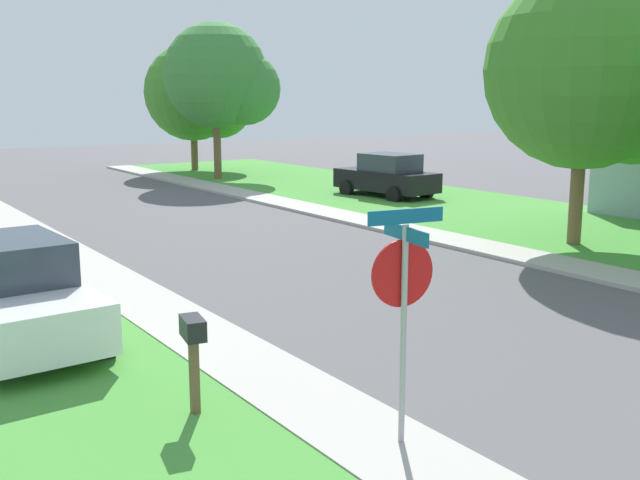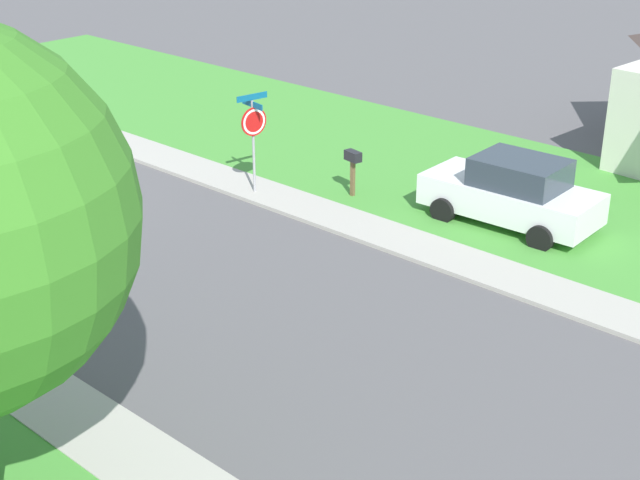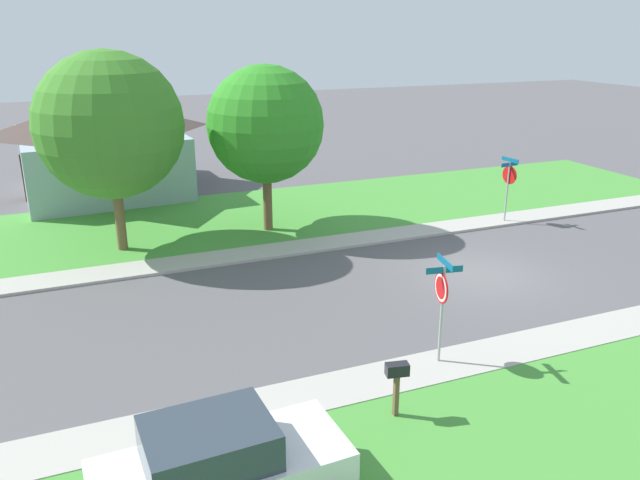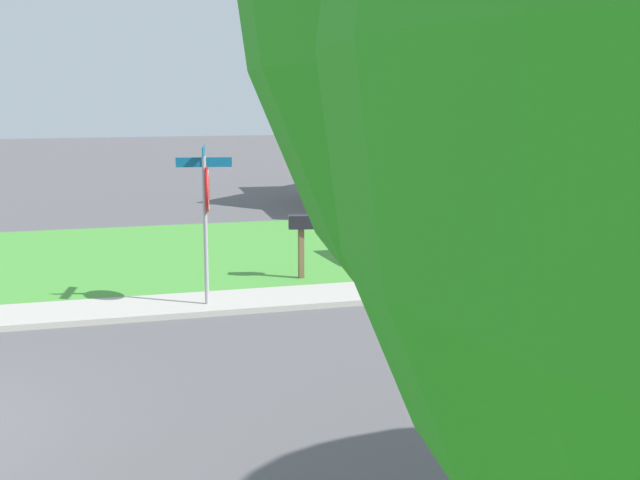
{
  "view_description": "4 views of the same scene",
  "coord_description": "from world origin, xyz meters",
  "px_view_note": "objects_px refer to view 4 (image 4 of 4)",
  "views": [
    {
      "loc": [
        -9.71,
        -1.5,
        3.95
      ],
      "look_at": [
        -2.25,
        9.44,
        1.4
      ],
      "focal_mm": 41.8,
      "sensor_mm": 36.0,
      "label": 1
    },
    {
      "loc": [
        11.54,
        21.48,
        9.09
      ],
      "look_at": [
        -1.18,
        9.88,
        1.4
      ],
      "focal_mm": 52.49,
      "sensor_mm": 36.0,
      "label": 2
    },
    {
      "loc": [
        -16.05,
        12.37,
        7.94
      ],
      "look_at": [
        1.55,
        5.17,
        1.4
      ],
      "focal_mm": 35.27,
      "sensor_mm": 36.0,
      "label": 3
    },
    {
      "loc": [
        9.4,
        2.48,
        3.66
      ],
      "look_at": [
        -2.88,
        6.02,
        1.4
      ],
      "focal_mm": 47.45,
      "sensor_mm": 36.0,
      "label": 4
    }
  ],
  "objects_px": {
    "stop_sign_far_corner": "(206,199)",
    "car_white_driveway_right": "(466,219)",
    "house_left_setback": "(449,130)",
    "mailbox": "(301,231)"
  },
  "relations": [
    {
      "from": "stop_sign_far_corner",
      "to": "house_left_setback",
      "type": "xyz_separation_m",
      "value": [
        -11.82,
        9.8,
        0.49
      ]
    },
    {
      "from": "stop_sign_far_corner",
      "to": "mailbox",
      "type": "relative_size",
      "value": 2.11
    },
    {
      "from": "house_left_setback",
      "to": "mailbox",
      "type": "distance_m",
      "value": 12.91
    },
    {
      "from": "stop_sign_far_corner",
      "to": "car_white_driveway_right",
      "type": "bearing_deg",
      "value": 114.78
    },
    {
      "from": "car_white_driveway_right",
      "to": "house_left_setback",
      "type": "height_order",
      "value": "house_left_setback"
    },
    {
      "from": "car_white_driveway_right",
      "to": "mailbox",
      "type": "bearing_deg",
      "value": -73.15
    },
    {
      "from": "stop_sign_far_corner",
      "to": "car_white_driveway_right",
      "type": "height_order",
      "value": "stop_sign_far_corner"
    },
    {
      "from": "stop_sign_far_corner",
      "to": "house_left_setback",
      "type": "height_order",
      "value": "house_left_setback"
    },
    {
      "from": "house_left_setback",
      "to": "mailbox",
      "type": "relative_size",
      "value": 7.26
    },
    {
      "from": "mailbox",
      "to": "car_white_driveway_right",
      "type": "bearing_deg",
      "value": 106.85
    }
  ]
}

